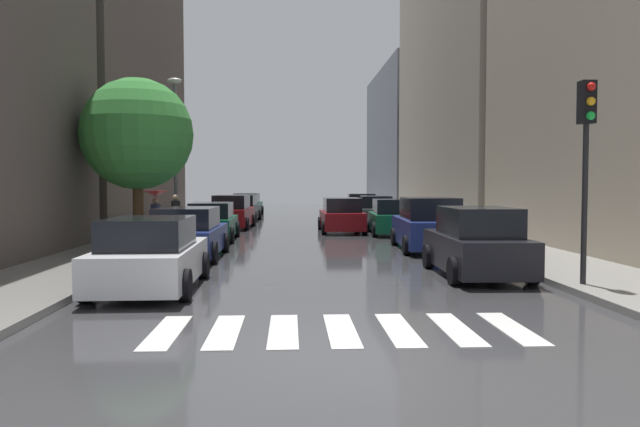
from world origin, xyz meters
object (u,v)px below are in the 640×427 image
object	(u,v)px
parked_car_right_nearest	(476,244)
pedestrian_near_tree	(176,215)
parked_car_left_nearest	(151,256)
parked_car_left_second	(188,234)
parked_car_right_third	(392,218)
parked_car_right_fourth	(375,211)
parked_car_left_third	(212,222)
pedestrian_foreground	(156,205)
lamp_post_left	(175,144)
car_midroad	(342,216)
parked_car_left_fifth	(243,209)
street_tree_left	(137,134)
parked_car_left_sixth	(247,205)
traffic_light_right_corner	(586,136)
parked_car_right_second	(428,226)
parked_car_left_fourth	(232,213)
parked_car_right_fifth	(361,207)

from	to	relation	value
parked_car_right_nearest	pedestrian_near_tree	world-z (taller)	pedestrian_near_tree
pedestrian_near_tree	parked_car_left_nearest	bearing A→B (deg)	62.49
parked_car_left_second	parked_car_right_nearest	world-z (taller)	parked_car_right_nearest
parked_car_right_third	pedestrian_near_tree	size ratio (longest dim) A/B	2.48
parked_car_right_fourth	pedestrian_near_tree	world-z (taller)	pedestrian_near_tree
parked_car_left_third	parked_car_right_third	xyz separation A→B (m)	(7.76, 2.35, 0.03)
parked_car_left_nearest	pedestrian_foreground	bearing A→B (deg)	10.82
parked_car_right_nearest	lamp_post_left	xyz separation A→B (m)	(-9.35, 10.70, 3.13)
parked_car_left_third	car_midroad	distance (m)	6.82
parked_car_right_nearest	car_midroad	bearing A→B (deg)	9.96
parked_car_left_nearest	lamp_post_left	size ratio (longest dim) A/B	0.68
lamp_post_left	parked_car_left_fifth	bearing A→B (deg)	81.29
street_tree_left	parked_car_left_sixth	bearing A→B (deg)	84.69
parked_car_left_nearest	parked_car_right_third	world-z (taller)	parked_car_right_third
parked_car_left_sixth	traffic_light_right_corner	distance (m)	32.90
parked_car_right_second	car_midroad	world-z (taller)	parked_car_right_second
pedestrian_foreground	traffic_light_right_corner	size ratio (longest dim) A/B	0.44
parked_car_left_second	parked_car_right_nearest	xyz separation A→B (m)	(7.74, -4.07, 0.06)
parked_car_left_sixth	street_tree_left	distance (m)	23.14
traffic_light_right_corner	lamp_post_left	size ratio (longest dim) A/B	0.66
parked_car_left_third	parked_car_right_third	size ratio (longest dim) A/B	1.05
car_midroad	parked_car_left_second	bearing A→B (deg)	150.09
parked_car_left_third	pedestrian_foreground	bearing A→B (deg)	137.98
parked_car_right_nearest	traffic_light_right_corner	size ratio (longest dim) A/B	0.99
parked_car_left_sixth	parked_car_right_third	world-z (taller)	parked_car_left_sixth
parked_car_left_fourth	parked_car_left_fifth	bearing A→B (deg)	2.22
parked_car_left_second	lamp_post_left	bearing A→B (deg)	14.14
car_midroad	street_tree_left	size ratio (longest dim) A/B	0.80
parked_car_right_nearest	car_midroad	world-z (taller)	parked_car_right_nearest
parked_car_left_second	pedestrian_near_tree	size ratio (longest dim) A/B	2.68
parked_car_left_nearest	parked_car_right_fifth	xyz separation A→B (m)	(7.51, 25.39, 0.04)
street_tree_left	parked_car_left_second	bearing A→B (deg)	-48.58
parked_car_right_fourth	parked_car_right_fifth	distance (m)	5.21
parked_car_left_sixth	parked_car_left_fourth	bearing A→B (deg)	-177.72
parked_car_right_nearest	parked_car_right_third	bearing A→B (deg)	1.16
parked_car_left_third	parked_car_left_fifth	bearing A→B (deg)	-1.78
car_midroad	street_tree_left	world-z (taller)	street_tree_left
parked_car_right_fourth	parked_car_left_second	bearing A→B (deg)	154.47
lamp_post_left	parked_car_right_fifth	bearing A→B (deg)	54.81
parked_car_left_nearest	parked_car_left_third	distance (m)	11.58
parked_car_left_third	street_tree_left	distance (m)	5.26
parked_car_left_fifth	parked_car_left_sixth	world-z (taller)	parked_car_left_fifth
parked_car_left_nearest	car_midroad	bearing A→B (deg)	-20.28
street_tree_left	traffic_light_right_corner	size ratio (longest dim) A/B	1.34
parked_car_left_fourth	parked_car_right_third	bearing A→B (deg)	-116.17
parked_car_left_third	pedestrian_foreground	world-z (taller)	pedestrian_foreground
parked_car_left_second	street_tree_left	distance (m)	4.54
lamp_post_left	parked_car_left_second	bearing A→B (deg)	-76.36
parked_car_right_third	pedestrian_foreground	bearing A→B (deg)	117.28
parked_car_left_fourth	pedestrian_foreground	distance (m)	8.86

